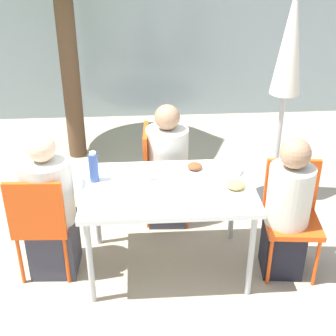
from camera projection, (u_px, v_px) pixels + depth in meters
name	position (u px, v px, depth m)	size (l,w,h in m)	color
ground_plane	(168.00, 266.00, 3.71)	(24.00, 24.00, 0.00)	tan
building_facade	(150.00, 2.00, 5.95)	(10.00, 0.20, 3.00)	#89999E
dining_table	(168.00, 194.00, 3.40)	(1.24, 0.81, 0.73)	white
chair_left	(41.00, 219.00, 3.38)	(0.42, 0.42, 0.87)	#E54C14
person_left	(50.00, 211.00, 3.45)	(0.38, 0.38, 1.14)	#383842
chair_right	(292.00, 209.00, 3.51)	(0.44, 0.44, 0.87)	#E54C14
person_right	(287.00, 212.00, 3.43)	(0.32, 0.32, 1.12)	black
chair_far	(158.00, 167.00, 4.09)	(0.42, 0.42, 0.87)	#E54C14
person_far	(167.00, 170.00, 4.05)	(0.36, 0.36, 1.11)	#383842
closed_umbrella	(288.00, 59.00, 3.95)	(0.36, 0.36, 2.01)	#333333
plate_0	(235.00, 187.00, 3.31)	(0.24, 0.24, 0.07)	white
plate_1	(195.00, 168.00, 3.57)	(0.21, 0.21, 0.06)	white
bottle	(94.00, 167.00, 3.39)	(0.07, 0.07, 0.24)	#334C8E
drinking_cup	(147.00, 175.00, 3.43)	(0.07, 0.07, 0.09)	silver
salad_bowl	(231.00, 169.00, 3.54)	(0.16, 0.16, 0.06)	white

